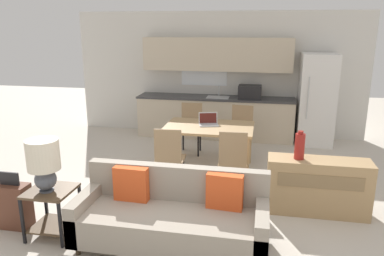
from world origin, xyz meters
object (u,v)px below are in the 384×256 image
at_px(couch, 172,216).
at_px(laptop, 208,122).
at_px(dining_chair_far_left, 191,126).
at_px(suitcase, 13,205).
at_px(credenza, 317,186).
at_px(dining_chair_near_right, 233,159).
at_px(table_lamp, 44,161).
at_px(dining_table, 209,130).
at_px(dining_chair_near_left, 169,156).
at_px(vase, 300,146).
at_px(dining_chair_far_right, 241,129).
at_px(refrigerator, 316,100).
at_px(side_table, 52,204).

distance_m(couch, laptop, 2.47).
xyz_separation_m(dining_chair_far_left, suitcase, (-1.57, -3.20, -0.23)).
height_order(credenza, dining_chair_near_right, dining_chair_near_right).
xyz_separation_m(table_lamp, dining_chair_far_left, (1.02, 3.31, -0.42)).
xyz_separation_m(dining_table, table_lamp, (-1.49, -2.45, 0.23)).
relative_size(credenza, dining_chair_near_left, 1.36).
bearing_deg(laptop, vase, -59.70).
height_order(dining_chair_near_left, suitcase, dining_chair_near_left).
distance_m(vase, dining_chair_far_right, 2.29).
bearing_deg(refrigerator, couch, -115.21).
bearing_deg(laptop, credenza, -54.55).
bearing_deg(side_table, suitcase, 172.51).
height_order(refrigerator, dining_chair_near_left, refrigerator).
relative_size(refrigerator, credenza, 1.44).
relative_size(dining_chair_far_left, suitcase, 1.34).
xyz_separation_m(couch, credenza, (1.68, 1.08, 0.03)).
bearing_deg(couch, vase, 37.24).
bearing_deg(dining_chair_near_right, dining_table, -63.41).
relative_size(dining_table, table_lamp, 2.43).
height_order(dining_chair_far_right, laptop, laptop).
bearing_deg(suitcase, credenza, 16.64).
relative_size(refrigerator, laptop, 4.95).
bearing_deg(laptop, dining_chair_near_right, -76.70).
xyz_separation_m(couch, dining_chair_near_right, (0.54, 1.51, 0.18)).
bearing_deg(dining_chair_near_left, dining_chair_near_right, 178.60).
bearing_deg(dining_chair_far_right, credenza, -53.67).
distance_m(dining_table, dining_chair_far_right, 0.98).
bearing_deg(suitcase, dining_chair_far_left, 63.82).
relative_size(side_table, suitcase, 0.81).
distance_m(dining_table, dining_chair_far_left, 1.00).
xyz_separation_m(dining_chair_near_left, laptop, (0.44, 0.95, 0.30)).
height_order(couch, dining_chair_near_right, dining_chair_near_right).
bearing_deg(credenza, side_table, -159.26).
distance_m(refrigerator, table_lamp, 5.54).
bearing_deg(couch, dining_chair_far_left, 97.46).
relative_size(credenza, dining_chair_far_right, 1.36).
bearing_deg(dining_chair_near_right, dining_chair_far_right, -93.78).
bearing_deg(side_table, laptop, 59.92).
distance_m(dining_chair_near_right, laptop, 1.08).
height_order(credenza, dining_chair_far_left, dining_chair_far_left).
relative_size(refrigerator, suitcase, 2.61).
distance_m(side_table, credenza, 3.31).
bearing_deg(vase, laptop, 135.79).
bearing_deg(couch, dining_chair_near_right, 70.47).
height_order(dining_table, side_table, dining_table).
height_order(couch, table_lamp, table_lamp).
relative_size(dining_table, laptop, 3.91).
distance_m(side_table, dining_chair_near_left, 1.86).
height_order(dining_chair_near_right, dining_chair_near_left, same).
relative_size(dining_chair_far_left, dining_chair_near_left, 1.00).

